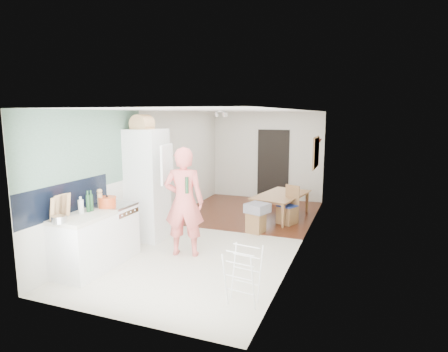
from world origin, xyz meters
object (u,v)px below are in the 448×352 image
Objects in this scene: dining_chair at (288,205)px; drying_rack at (243,276)px; dining_table at (282,208)px; stool at (256,223)px; person at (184,192)px.

dining_chair reaches higher than drying_rack.
stool is (-0.28, -1.27, -0.03)m from dining_table.
dining_chair is 0.99m from stool.
dining_table reaches higher than stool.
dining_table is 1.61× the size of dining_chair.
drying_rack is (0.38, -4.18, 0.13)m from dining_table.
dining_chair is 3.76m from drying_rack.
stool is at bearing 179.35° from dining_table.
dining_chair is at bearing -142.47° from dining_table.
dining_table is at bearing 77.75° from stool.
person is at bearing -93.04° from dining_chair.
dining_table is at bearing -125.04° from person.
dining_table is at bearing 140.81° from dining_chair.
person is 1.60× the size of dining_table.
stool is at bearing -131.05° from person.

